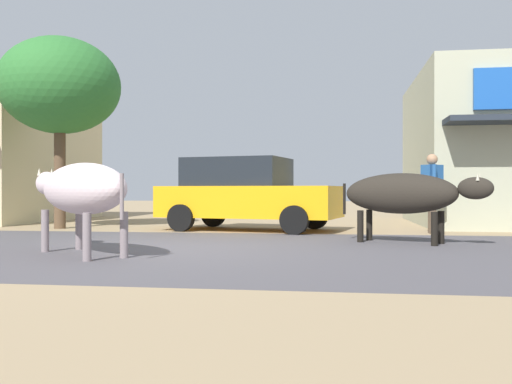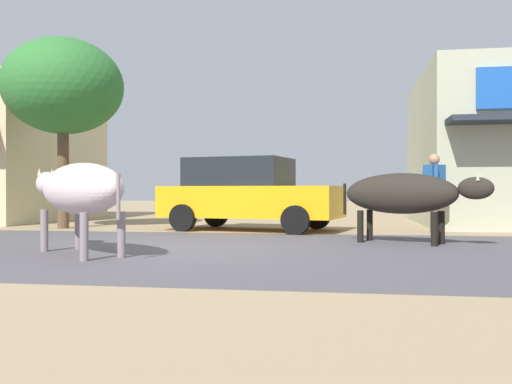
{
  "view_description": "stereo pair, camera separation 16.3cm",
  "coord_description": "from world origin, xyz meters",
  "px_view_note": "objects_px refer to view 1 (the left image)",
  "views": [
    {
      "loc": [
        2.7,
        -8.33,
        0.9
      ],
      "look_at": [
        1.26,
        1.65,
        0.88
      ],
      "focal_mm": 39.41,
      "sensor_mm": 36.0,
      "label": 1
    },
    {
      "loc": [
        2.86,
        -8.3,
        0.9
      ],
      "look_at": [
        1.26,
        1.65,
        0.88
      ],
      "focal_mm": 39.41,
      "sensor_mm": 36.0,
      "label": 2
    }
  ],
  "objects_px": {
    "parked_hatchback_car": "(246,193)",
    "cow_far_dark": "(404,194)",
    "roadside_tree": "(60,87)",
    "pedestrian_by_shop": "(432,187)",
    "cow_near_brown": "(81,189)"
  },
  "relations": [
    {
      "from": "roadside_tree",
      "to": "cow_near_brown",
      "type": "height_order",
      "value": "roadside_tree"
    },
    {
      "from": "roadside_tree",
      "to": "cow_near_brown",
      "type": "distance_m",
      "value": 6.33
    },
    {
      "from": "parked_hatchback_car",
      "to": "pedestrian_by_shop",
      "type": "height_order",
      "value": "pedestrian_by_shop"
    },
    {
      "from": "roadside_tree",
      "to": "pedestrian_by_shop",
      "type": "bearing_deg",
      "value": -2.15
    },
    {
      "from": "roadside_tree",
      "to": "parked_hatchback_car",
      "type": "bearing_deg",
      "value": 1.3
    },
    {
      "from": "roadside_tree",
      "to": "cow_far_dark",
      "type": "bearing_deg",
      "value": -19.16
    },
    {
      "from": "cow_near_brown",
      "to": "cow_far_dark",
      "type": "bearing_deg",
      "value": 26.89
    },
    {
      "from": "parked_hatchback_car",
      "to": "cow_far_dark",
      "type": "height_order",
      "value": "parked_hatchback_car"
    },
    {
      "from": "roadside_tree",
      "to": "cow_near_brown",
      "type": "bearing_deg",
      "value": -59.78
    },
    {
      "from": "parked_hatchback_car",
      "to": "pedestrian_by_shop",
      "type": "xyz_separation_m",
      "value": [
        4.02,
        -0.42,
        0.14
      ]
    },
    {
      "from": "cow_far_dark",
      "to": "roadside_tree",
      "type": "bearing_deg",
      "value": 160.84
    },
    {
      "from": "pedestrian_by_shop",
      "to": "parked_hatchback_car",
      "type": "bearing_deg",
      "value": 174.05
    },
    {
      "from": "parked_hatchback_car",
      "to": "cow_far_dark",
      "type": "relative_size",
      "value": 1.74
    },
    {
      "from": "parked_hatchback_car",
      "to": "cow_far_dark",
      "type": "bearing_deg",
      "value": -40.88
    },
    {
      "from": "cow_near_brown",
      "to": "parked_hatchback_car",
      "type": "bearing_deg",
      "value": 73.53
    }
  ]
}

